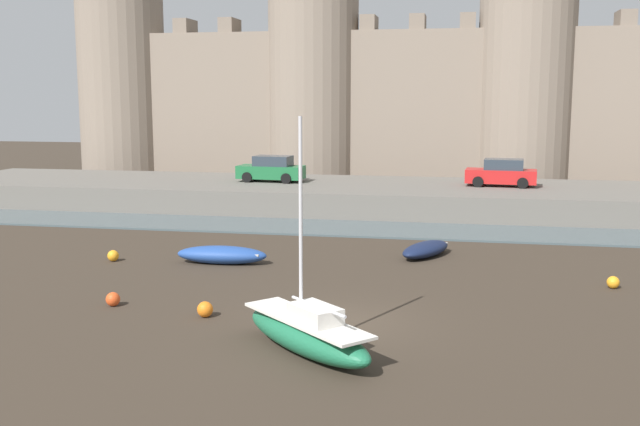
# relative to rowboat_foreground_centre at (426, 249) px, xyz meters

# --- Properties ---
(ground_plane) EXTENTS (160.00, 160.00, 0.00)m
(ground_plane) POSITION_rel_rowboat_foreground_centre_xyz_m (-2.09, -10.12, -0.33)
(ground_plane) COLOR #382D23
(water_channel) EXTENTS (80.00, 4.50, 0.10)m
(water_channel) POSITION_rel_rowboat_foreground_centre_xyz_m (-2.09, 5.87, -0.28)
(water_channel) COLOR #47565B
(water_channel) RESTS_ON ground
(quay_road) EXTENTS (58.57, 10.00, 1.50)m
(quay_road) POSITION_rel_rowboat_foreground_centre_xyz_m (-2.09, 13.12, 0.42)
(quay_road) COLOR #666059
(quay_road) RESTS_ON ground
(castle) EXTENTS (54.15, 7.57, 19.54)m
(castle) POSITION_rel_rowboat_foreground_centre_xyz_m (-2.09, 24.40, 7.22)
(castle) COLOR gray
(castle) RESTS_ON ground
(rowboat_foreground_centre) EXTENTS (2.55, 3.49, 0.63)m
(rowboat_foreground_centre) POSITION_rel_rowboat_foreground_centre_xyz_m (0.00, 0.00, 0.00)
(rowboat_foreground_centre) COLOR #141E3D
(rowboat_foreground_centre) RESTS_ON ground
(sailboat_near_channel_left) EXTENTS (4.71, 4.51, 6.34)m
(sailboat_near_channel_left) POSITION_rel_rowboat_foreground_centre_xyz_m (-2.49, -12.93, 0.25)
(sailboat_near_channel_left) COLOR #1E6B47
(sailboat_near_channel_left) RESTS_ON ground
(rowboat_midflat_right) EXTENTS (3.82, 1.34, 0.74)m
(rowboat_midflat_right) POSITION_rel_rowboat_foreground_centre_xyz_m (-8.17, -2.99, 0.06)
(rowboat_midflat_right) COLOR #234793
(rowboat_midflat_right) RESTS_ON ground
(mooring_buoy_mid_mud) EXTENTS (0.47, 0.47, 0.47)m
(mooring_buoy_mid_mud) POSITION_rel_rowboat_foreground_centre_xyz_m (-12.78, -3.44, -0.09)
(mooring_buoy_mid_mud) COLOR orange
(mooring_buoy_mid_mud) RESTS_ON ground
(mooring_buoy_off_centre) EXTENTS (0.47, 0.47, 0.47)m
(mooring_buoy_off_centre) POSITION_rel_rowboat_foreground_centre_xyz_m (-9.71, -9.68, -0.10)
(mooring_buoy_off_centre) COLOR #E04C1E
(mooring_buoy_off_centre) RESTS_ON ground
(mooring_buoy_near_shore) EXTENTS (0.45, 0.45, 0.45)m
(mooring_buoy_near_shore) POSITION_rel_rowboat_foreground_centre_xyz_m (6.90, -4.16, -0.10)
(mooring_buoy_near_shore) COLOR orange
(mooring_buoy_near_shore) RESTS_ON ground
(mooring_buoy_near_channel) EXTENTS (0.50, 0.50, 0.50)m
(mooring_buoy_near_channel) POSITION_rel_rowboat_foreground_centre_xyz_m (-6.31, -10.28, -0.08)
(mooring_buoy_near_channel) COLOR orange
(mooring_buoy_near_channel) RESTS_ON ground
(car_quay_centre_east) EXTENTS (4.22, 2.12, 1.62)m
(car_quay_centre_east) POSITION_rel_rowboat_foreground_centre_xyz_m (-10.32, 13.41, 1.95)
(car_quay_centre_east) COLOR #1E6638
(car_quay_centre_east) RESTS_ON quay_road
(car_quay_west) EXTENTS (4.22, 2.12, 1.62)m
(car_quay_west) POSITION_rel_rowboat_foreground_centre_xyz_m (3.73, 13.66, 1.95)
(car_quay_west) COLOR red
(car_quay_west) RESTS_ON quay_road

